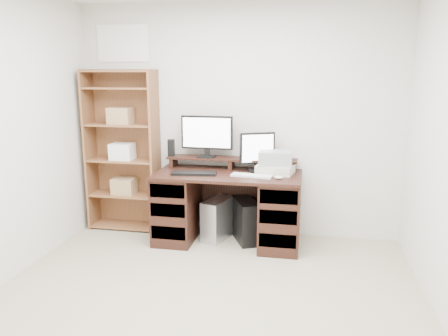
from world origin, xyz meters
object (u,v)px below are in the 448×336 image
(monitor_wide, at_px, (207,134))
(bookshelf, at_px, (123,150))
(printer, at_px, (275,169))
(tower_silver, at_px, (218,219))
(monitor_small, at_px, (257,150))
(tower_black, at_px, (246,221))
(desk, at_px, (228,206))

(monitor_wide, distance_m, bookshelf, 0.99)
(monitor_wide, relative_size, bookshelf, 0.31)
(printer, xyz_separation_m, bookshelf, (-1.72, 0.14, 0.12))
(printer, bearing_deg, tower_silver, -169.55)
(monitor_wide, relative_size, monitor_small, 1.37)
(tower_black, bearing_deg, monitor_small, 13.61)
(monitor_wide, xyz_separation_m, tower_black, (0.45, -0.15, -0.90))
(desk, relative_size, tower_black, 3.09)
(tower_silver, xyz_separation_m, bookshelf, (-1.12, 0.14, 0.70))
(bookshelf, bearing_deg, tower_black, -6.19)
(desk, distance_m, tower_black, 0.25)
(printer, distance_m, tower_silver, 0.83)
(monitor_wide, distance_m, tower_black, 1.01)
(tower_silver, bearing_deg, bookshelf, -170.03)
(desk, height_order, monitor_small, monitor_small)
(printer, xyz_separation_m, tower_black, (-0.30, -0.02, -0.57))
(desk, bearing_deg, printer, 8.95)
(tower_silver, bearing_deg, monitor_small, 26.99)
(desk, relative_size, monitor_small, 3.66)
(desk, height_order, tower_silver, desk)
(desk, bearing_deg, monitor_small, 26.10)
(monitor_small, bearing_deg, tower_silver, 165.03)
(tower_silver, bearing_deg, printer, 17.79)
(tower_silver, relative_size, tower_black, 0.90)
(printer, bearing_deg, monitor_wide, 179.98)
(printer, relative_size, bookshelf, 0.20)
(printer, height_order, tower_silver, printer)
(tower_black, xyz_separation_m, bookshelf, (-1.42, 0.15, 0.69))
(printer, bearing_deg, tower_black, -166.82)
(tower_silver, distance_m, bookshelf, 1.33)
(monitor_small, xyz_separation_m, printer, (0.20, -0.06, -0.18))
(monitor_wide, bearing_deg, bookshelf, -179.11)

